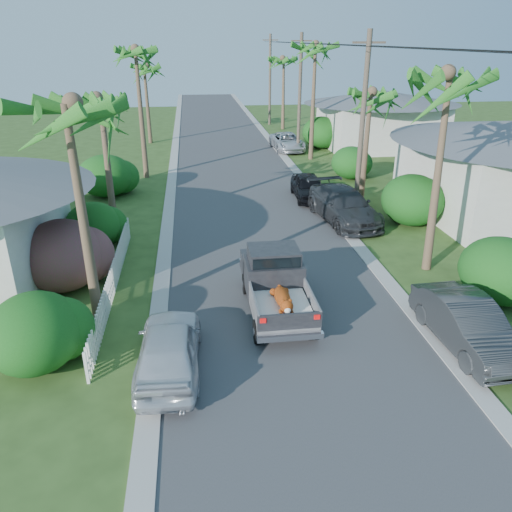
{
  "coord_description": "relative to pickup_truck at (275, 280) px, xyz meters",
  "views": [
    {
      "loc": [
        -2.9,
        -11.49,
        8.59
      ],
      "look_at": [
        -0.8,
        4.8,
        1.4
      ],
      "focal_mm": 35.0,
      "sensor_mm": 36.0,
      "label": 1
    }
  ],
  "objects": [
    {
      "name": "palm_r_a",
      "position": [
        6.61,
        2.39,
        6.41
      ],
      "size": [
        4.4,
        4.4,
        8.7
      ],
      "color": "brown",
      "rests_on": "ground"
    },
    {
      "name": "shrub_l_d",
      "position": [
        -7.69,
        14.39,
        0.19
      ],
      "size": [
        3.2,
        3.52,
        2.4
      ],
      "primitive_type": "ellipsoid",
      "color": "#143F12",
      "rests_on": "ground"
    },
    {
      "name": "pickup_truck",
      "position": [
        0.0,
        0.0,
        0.0
      ],
      "size": [
        1.98,
        5.12,
        2.06
      ],
      "color": "black",
      "rests_on": "ground"
    },
    {
      "name": "road",
      "position": [
        0.31,
        21.39,
        -1.0
      ],
      "size": [
        8.0,
        100.0,
        0.02
      ],
      "primitive_type": "cube",
      "color": "#38383A",
      "rests_on": "ground"
    },
    {
      "name": "shrub_r_d",
      "position": [
        8.31,
        26.39,
        0.29
      ],
      "size": [
        3.2,
        3.52,
        2.6
      ],
      "primitive_type": "ellipsoid",
      "color": "#143F12",
      "rests_on": "ground"
    },
    {
      "name": "utility_pole_d",
      "position": [
        5.91,
        39.39,
        3.59
      ],
      "size": [
        1.6,
        0.26,
        9.0
      ],
      "color": "brown",
      "rests_on": "ground"
    },
    {
      "name": "palm_r_c",
      "position": [
        6.51,
        22.39,
        7.1
      ],
      "size": [
        4.4,
        4.4,
        9.4
      ],
      "color": "brown",
      "rests_on": "ground"
    },
    {
      "name": "shrub_l_b",
      "position": [
        -7.49,
        2.39,
        0.29
      ],
      "size": [
        3.0,
        3.3,
        2.6
      ],
      "primitive_type": "ellipsoid",
      "color": "#AC1851",
      "rests_on": "ground"
    },
    {
      "name": "palm_l_a",
      "position": [
        -5.89,
        -0.61,
        5.92
      ],
      "size": [
        4.4,
        4.4,
        8.2
      ],
      "color": "brown",
      "rests_on": "ground"
    },
    {
      "name": "shrub_r_a",
      "position": [
        7.91,
        -0.61,
        0.14
      ],
      "size": [
        2.8,
        3.08,
        2.3
      ],
      "primitive_type": "ellipsoid",
      "color": "#143F12",
      "rests_on": "ground"
    },
    {
      "name": "utility_pole_c",
      "position": [
        5.91,
        24.39,
        3.59
      ],
      "size": [
        1.6,
        0.26,
        9.0
      ],
      "color": "brown",
      "rests_on": "ground"
    },
    {
      "name": "palm_l_c",
      "position": [
        -5.69,
        18.39,
        6.9
      ],
      "size": [
        4.4,
        4.4,
        9.2
      ],
      "color": "brown",
      "rests_on": "ground"
    },
    {
      "name": "parked_car_rn",
      "position": [
        5.31,
        -3.19,
        -0.27
      ],
      "size": [
        1.76,
        4.54,
        1.48
      ],
      "primitive_type": "imported",
      "rotation": [
        0.0,
        0.0,
        0.05
      ],
      "color": "#2B2E30",
      "rests_on": "ground"
    },
    {
      "name": "shrub_r_c",
      "position": [
        7.81,
        16.39,
        0.04
      ],
      "size": [
        2.6,
        2.86,
        2.1
      ],
      "primitive_type": "ellipsoid",
      "color": "#143F12",
      "rests_on": "ground"
    },
    {
      "name": "ground",
      "position": [
        0.31,
        -3.61,
        -1.01
      ],
      "size": [
        120.0,
        120.0,
        0.0
      ],
      "primitive_type": "plane",
      "color": "#30491B",
      "rests_on": "ground"
    },
    {
      "name": "palm_r_b",
      "position": [
        6.91,
        11.39,
        4.94
      ],
      "size": [
        4.4,
        4.4,
        7.2
      ],
      "color": "brown",
      "rests_on": "ground"
    },
    {
      "name": "parked_car_rd",
      "position": [
        5.31,
        25.89,
        -0.32
      ],
      "size": [
        2.53,
        5.07,
        1.38
      ],
      "primitive_type": "imported",
      "rotation": [
        0.0,
        0.0,
        0.05
      ],
      "color": "silver",
      "rests_on": "ground"
    },
    {
      "name": "shrub_l_a",
      "position": [
        -7.19,
        -2.61,
        0.09
      ],
      "size": [
        2.6,
        2.86,
        2.2
      ],
      "primitive_type": "ellipsoid",
      "color": "#143F12",
      "rests_on": "ground"
    },
    {
      "name": "curb_left",
      "position": [
        -3.99,
        21.39,
        -0.98
      ],
      "size": [
        0.6,
        100.0,
        0.06
      ],
      "primitive_type": "cube",
      "color": "#A5A39E",
      "rests_on": "ground"
    },
    {
      "name": "utility_pole_b",
      "position": [
        5.91,
        9.39,
        3.59
      ],
      "size": [
        1.6,
        0.26,
        9.0
      ],
      "color": "brown",
      "rests_on": "ground"
    },
    {
      "name": "picket_fence",
      "position": [
        -5.69,
        1.89,
        -0.51
      ],
      "size": [
        0.1,
        11.0,
        1.0
      ],
      "primitive_type": "cube",
      "color": "white",
      "rests_on": "ground"
    },
    {
      "name": "house_right_far",
      "position": [
        13.31,
        26.39,
        1.11
      ],
      "size": [
        9.0,
        8.0,
        4.6
      ],
      "color": "silver",
      "rests_on": "ground"
    },
    {
      "name": "shrub_l_c",
      "position": [
        -7.09,
        6.39,
        -0.01
      ],
      "size": [
        2.4,
        2.64,
        2.0
      ],
      "primitive_type": "ellipsoid",
      "color": "#143F12",
      "rests_on": "ground"
    },
    {
      "name": "palm_l_d",
      "position": [
        -6.19,
        30.39,
        5.43
      ],
      "size": [
        4.4,
        4.4,
        7.7
      ],
      "color": "brown",
      "rests_on": "ground"
    },
    {
      "name": "shrub_r_b",
      "position": [
        8.11,
        7.39,
        0.24
      ],
      "size": [
        3.0,
        3.3,
        2.5
      ],
      "primitive_type": "ellipsoid",
      "color": "#143F12",
      "rests_on": "ground"
    },
    {
      "name": "parked_car_ln",
      "position": [
        -3.5,
        -3.31,
        -0.28
      ],
      "size": [
        1.89,
        4.35,
        1.46
      ],
      "primitive_type": "imported",
      "rotation": [
        0.0,
        0.0,
        3.1
      ],
      "color": "silver",
      "rests_on": "ground"
    },
    {
      "name": "curb_right",
      "position": [
        4.61,
        21.39,
        -0.98
      ],
      "size": [
        0.6,
        100.0,
        0.06
      ],
      "primitive_type": "cube",
      "color": "#A5A39E",
      "rests_on": "ground"
    },
    {
      "name": "palm_l_b",
      "position": [
        -6.49,
        8.39,
        5.14
      ],
      "size": [
        4.4,
        4.4,
        7.4
      ],
      "color": "brown",
      "rests_on": "ground"
    },
    {
      "name": "parked_car_rm",
      "position": [
        4.89,
        8.23,
        -0.19
      ],
      "size": [
        3.06,
        5.92,
        1.64
      ],
      "primitive_type": "imported",
      "rotation": [
        0.0,
        0.0,
        0.14
      ],
      "color": "#2C2E31",
      "rests_on": "ground"
    },
    {
      "name": "parked_car_rf",
      "position": [
        3.97,
        12.23,
        -0.31
      ],
      "size": [
        1.8,
        4.17,
        1.4
      ],
      "primitive_type": "imported",
      "rotation": [
        0.0,
        0.0,
        -0.03
      ],
      "color": "black",
      "rests_on": "ground"
    },
    {
      "name": "house_right_near",
      "position": [
        13.31,
        8.39,
        1.21
      ],
      "size": [
        8.0,
        9.0,
        4.8
      ],
      "color": "silver",
      "rests_on": "ground"
    },
    {
      "name": "palm_r_d",
      "position": [
        6.81,
        36.39,
        5.73
      ],
      "size": [
        4.4,
        4.4,
        8.0
      ],
      "color": "brown",
      "rests_on": "ground"
    }
  ]
}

